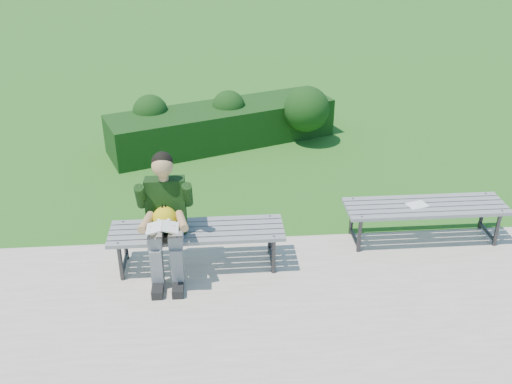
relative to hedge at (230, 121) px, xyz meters
The scene contains 7 objects.
ground 2.95m from the hedge, 88.72° to the right, with size 80.00×80.00×0.00m.
walkway 4.69m from the hedge, 89.20° to the right, with size 30.00×3.50×0.02m.
hedge is the anchor object (origin of this frame).
bench_left 3.46m from the hedge, 97.97° to the right, with size 1.80×0.50×0.46m.
bench_right 3.73m from the hedge, 56.38° to the right, with size 1.80×0.50×0.46m.
seated_boy 3.62m from the hedge, 102.49° to the right, with size 0.56×0.76×1.31m.
paper_sheet 3.67m from the hedge, 57.68° to the right, with size 0.26×0.22×0.01m.
Camera 1 is at (-0.34, -5.58, 3.52)m, focal length 40.00 mm.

